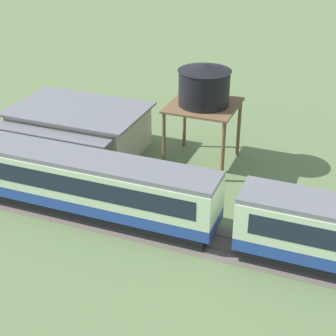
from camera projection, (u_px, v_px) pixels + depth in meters
passenger_train at (68, 179)px, 34.20m from camera, size 111.66×3.14×4.29m
station_building at (80, 128)px, 42.76m from camera, size 10.87×8.47×3.69m
water_tower at (204, 87)px, 38.48m from camera, size 5.16×5.16×8.13m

